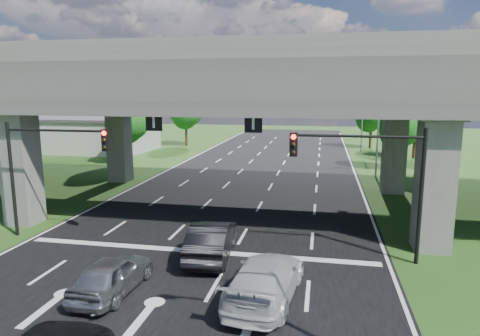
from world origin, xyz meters
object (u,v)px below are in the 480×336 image
(streetlight_far, at_px, (374,111))
(car_dark, at_px, (212,240))
(signal_right, at_px, (370,169))
(streetlight_beyond, at_px, (360,105))
(car_white, at_px, (265,279))
(car_silver, at_px, (113,275))
(signal_left, at_px, (47,158))

(streetlight_far, relative_size, car_dark, 2.00)
(signal_right, height_order, streetlight_far, streetlight_far)
(streetlight_beyond, bearing_deg, car_white, -98.71)
(streetlight_beyond, bearing_deg, signal_right, -93.61)
(streetlight_far, distance_m, streetlight_beyond, 16.00)
(car_silver, height_order, car_dark, car_dark)
(signal_right, relative_size, car_white, 1.11)
(streetlight_far, xyz_separation_m, streetlight_beyond, (0.00, 16.00, 0.00))
(signal_right, bearing_deg, signal_left, 180.00)
(streetlight_far, bearing_deg, car_white, -104.19)
(signal_left, xyz_separation_m, car_dark, (8.76, -1.01, -3.33))
(signal_right, height_order, car_dark, signal_right)
(car_white, bearing_deg, signal_right, -124.80)
(car_silver, bearing_deg, signal_right, -149.37)
(signal_left, distance_m, car_white, 13.00)
(signal_right, height_order, car_silver, signal_right)
(signal_left, bearing_deg, streetlight_far, 48.22)
(signal_left, relative_size, car_dark, 1.20)
(signal_left, height_order, car_silver, signal_left)
(car_white, bearing_deg, streetlight_far, -98.03)
(streetlight_far, xyz_separation_m, car_silver, (-11.90, -25.21, -5.10))
(streetlight_beyond, bearing_deg, streetlight_far, -90.00)
(car_dark, bearing_deg, car_silver, 51.55)
(car_silver, bearing_deg, car_dark, -120.95)
(streetlight_beyond, distance_m, car_silver, 43.20)
(signal_left, bearing_deg, car_dark, -6.57)
(signal_right, height_order, streetlight_beyond, streetlight_beyond)
(streetlight_far, height_order, car_dark, streetlight_far)
(car_dark, xyz_separation_m, car_white, (2.94, -3.54, -0.04))
(car_silver, bearing_deg, streetlight_beyond, -103.65)
(signal_left, relative_size, car_white, 1.11)
(streetlight_beyond, relative_size, car_white, 1.85)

